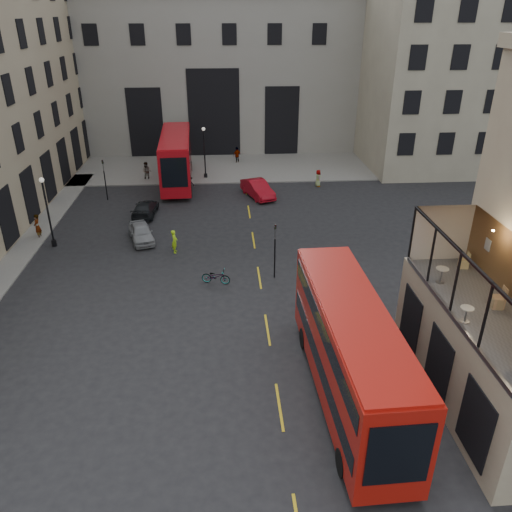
{
  "coord_description": "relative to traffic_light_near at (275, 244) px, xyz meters",
  "views": [
    {
      "loc": [
        -4.23,
        -16.88,
        15.97
      ],
      "look_at": [
        -2.42,
        9.21,
        3.0
      ],
      "focal_mm": 35.0,
      "sensor_mm": 36.0,
      "label": 1
    }
  ],
  "objects": [
    {
      "name": "building_right",
      "position": [
        21.0,
        27.97,
        7.97
      ],
      "size": [
        16.6,
        18.6,
        20.0
      ],
      "color": "#A9A188",
      "rests_on": "ground"
    },
    {
      "name": "pavement_far",
      "position": [
        -5.0,
        26.0,
        -2.36
      ],
      "size": [
        40.0,
        12.0,
        0.12
      ],
      "primitive_type": "cube",
      "color": "slate",
      "rests_on": "ground"
    },
    {
      "name": "cafe_chair_b",
      "position": [
        8.2,
        -11.63,
        2.45
      ],
      "size": [
        0.53,
        0.53,
        0.9
      ],
      "color": "tan",
      "rests_on": "cafe_floor"
    },
    {
      "name": "traffic_light_near",
      "position": [
        0.0,
        0.0,
        0.0
      ],
      "size": [
        0.16,
        0.2,
        3.8
      ],
      "color": "black",
      "rests_on": "ground"
    },
    {
      "name": "street_lamp_a",
      "position": [
        -16.0,
        6.0,
        -0.03
      ],
      "size": [
        0.36,
        0.36,
        5.33
      ],
      "color": "black",
      "rests_on": "ground"
    },
    {
      "name": "traffic_light_far",
      "position": [
        -14.0,
        16.0,
        0.0
      ],
      "size": [
        0.16,
        0.2,
        3.8
      ],
      "color": "black",
      "rests_on": "ground"
    },
    {
      "name": "car_c",
      "position": [
        -9.94,
        11.78,
        -1.79
      ],
      "size": [
        2.05,
        4.48,
        1.27
      ],
      "primitive_type": "imported",
      "rotation": [
        0.0,
        0.0,
        3.08
      ],
      "color": "black",
      "rests_on": "ground"
    },
    {
      "name": "cafe_chair_c",
      "position": [
        8.24,
        -11.61,
        2.47
      ],
      "size": [
        0.52,
        0.52,
        0.96
      ],
      "color": "tan",
      "rests_on": "cafe_floor"
    },
    {
      "name": "bus_near",
      "position": [
        2.11,
        -11.48,
        0.26
      ],
      "size": [
        3.07,
        12.03,
        4.77
      ],
      "color": "#AA130B",
      "rests_on": "ground"
    },
    {
      "name": "car_a",
      "position": [
        -9.56,
        6.52,
        -1.75
      ],
      "size": [
        2.66,
        4.25,
        1.35
      ],
      "primitive_type": "imported",
      "rotation": [
        0.0,
        0.0,
        0.29
      ],
      "color": "gray",
      "rests_on": "ground"
    },
    {
      "name": "cafe_floor",
      "position": [
        7.5,
        -12.0,
        2.12
      ],
      "size": [
        3.0,
        10.0,
        0.1
      ],
      "primitive_type": "cube",
      "color": "slate",
      "rests_on": "host_frontage"
    },
    {
      "name": "host_frontage",
      "position": [
        7.5,
        -12.0,
        -0.17
      ],
      "size": [
        3.0,
        11.0,
        4.5
      ],
      "primitive_type": "cube",
      "color": "tan",
      "rests_on": "ground"
    },
    {
      "name": "bus_far",
      "position": [
        -7.8,
        20.73,
        0.35
      ],
      "size": [
        3.39,
        12.48,
        4.94
      ],
      "color": "#AB0B13",
      "rests_on": "ground"
    },
    {
      "name": "pedestrian_e",
      "position": [
        -17.57,
        7.55,
        -1.45
      ],
      "size": [
        0.48,
        0.72,
        1.96
      ],
      "primitive_type": "imported",
      "rotation": [
        0.0,
        0.0,
        4.7
      ],
      "color": "gray",
      "rests_on": "ground"
    },
    {
      "name": "ground",
      "position": [
        1.0,
        -12.0,
        -2.42
      ],
      "size": [
        140.0,
        140.0,
        0.0
      ],
      "primitive_type": "plane",
      "color": "black",
      "rests_on": "ground"
    },
    {
      "name": "car_b",
      "position": [
        0.04,
        15.89,
        -1.64
      ],
      "size": [
        3.22,
        5.04,
        1.57
      ],
      "primitive_type": "imported",
      "rotation": [
        0.0,
        0.0,
        0.36
      ],
      "color": "maroon",
      "rests_on": "ground"
    },
    {
      "name": "cafe_table_mid",
      "position": [
        6.39,
        -12.57,
        2.62
      ],
      "size": [
        0.53,
        0.53,
        0.67
      ],
      "color": "beige",
      "rests_on": "cafe_floor"
    },
    {
      "name": "bicycle",
      "position": [
        -3.86,
        -0.54,
        -1.93
      ],
      "size": [
        1.99,
        1.11,
        0.99
      ],
      "primitive_type": "imported",
      "rotation": [
        0.0,
        0.0,
        1.32
      ],
      "color": "gray",
      "rests_on": "ground"
    },
    {
      "name": "pedestrian_a",
      "position": [
        -11.01,
        21.68,
        -1.46
      ],
      "size": [
        1.04,
        0.86,
        1.94
      ],
      "primitive_type": "imported",
      "rotation": [
        0.0,
        0.0,
        -0.14
      ],
      "color": "gray",
      "rests_on": "ground"
    },
    {
      "name": "cafe_chair_d",
      "position": [
        8.41,
        -7.98,
        2.42
      ],
      "size": [
        0.45,
        0.45,
        0.82
      ],
      "color": "#D9C07D",
      "rests_on": "cafe_floor"
    },
    {
      "name": "street_lamp_b",
      "position": [
        -5.0,
        22.0,
        -0.03
      ],
      "size": [
        0.36,
        0.36,
        5.33
      ],
      "color": "black",
      "rests_on": "ground"
    },
    {
      "name": "pedestrian_b",
      "position": [
        -6.42,
        17.46,
        -1.58
      ],
      "size": [
        1.24,
        1.18,
        1.69
      ],
      "primitive_type": "imported",
      "rotation": [
        0.0,
        0.0,
        0.68
      ],
      "color": "gray",
      "rests_on": "ground"
    },
    {
      "name": "pedestrian_c",
      "position": [
        -1.48,
        27.56,
        -1.5
      ],
      "size": [
        1.14,
        1.01,
        1.85
      ],
      "primitive_type": "imported",
      "rotation": [
        0.0,
        0.0,
        3.77
      ],
      "color": "gray",
      "rests_on": "ground"
    },
    {
      "name": "cafe_table_far",
      "position": [
        6.71,
        -9.32,
        2.65
      ],
      "size": [
        0.58,
        0.58,
        0.72
      ],
      "color": "beige",
      "rests_on": "cafe_floor"
    },
    {
      "name": "gateway",
      "position": [
        -4.0,
        35.99,
        6.96
      ],
      "size": [
        35.0,
        10.6,
        18.0
      ],
      "color": "gray",
      "rests_on": "ground"
    },
    {
      "name": "pedestrian_d",
      "position": [
        6.28,
        18.59,
        -1.58
      ],
      "size": [
        0.66,
        0.9,
        1.68
      ],
      "primitive_type": "imported",
      "rotation": [
        0.0,
        0.0,
        1.74
      ],
      "color": "gray",
      "rests_on": "ground"
    },
    {
      "name": "cyclist",
      "position": [
        -6.86,
        4.29,
        -1.55
      ],
      "size": [
        0.42,
        0.64,
        1.74
      ],
      "primitive_type": "imported",
      "rotation": [
        0.0,
        0.0,
        1.57
      ],
      "color": "#B4F619",
      "rests_on": "ground"
    }
  ]
}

